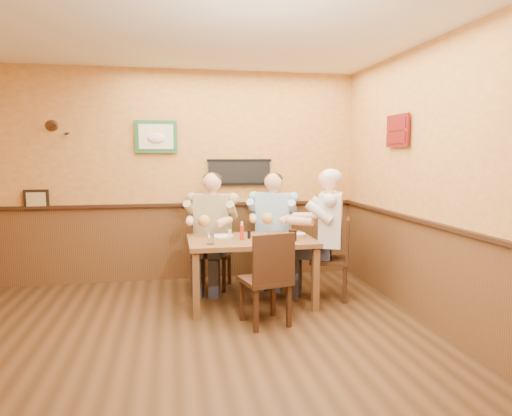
{
  "coord_description": "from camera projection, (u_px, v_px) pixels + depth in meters",
  "views": [
    {
      "loc": [
        -0.02,
        -3.69,
        1.69
      ],
      "look_at": [
        0.9,
        1.24,
        1.1
      ],
      "focal_mm": 32.0,
      "sensor_mm": 36.0,
      "label": 1
    }
  ],
  "objects": [
    {
      "name": "room",
      "position": [
        190.0,
        155.0,
        3.79
      ],
      "size": [
        5.02,
        5.03,
        2.81
      ],
      "color": "#34200F",
      "rests_on": "ground"
    },
    {
      "name": "dining_table",
      "position": [
        251.0,
        246.0,
        5.14
      ],
      "size": [
        1.4,
        0.9,
        0.75
      ],
      "color": "brown",
      "rests_on": "ground"
    },
    {
      "name": "chair_back_left",
      "position": [
        213.0,
        252.0,
        5.77
      ],
      "size": [
        0.54,
        0.54,
        0.92
      ],
      "primitive_type": null,
      "rotation": [
        0.0,
        0.0,
        -0.32
      ],
      "color": "#351E11",
      "rests_on": "ground"
    },
    {
      "name": "chair_back_right",
      "position": [
        273.0,
        248.0,
        6.01
      ],
      "size": [
        0.55,
        0.55,
        0.92
      ],
      "primitive_type": null,
      "rotation": [
        0.0,
        0.0,
        -0.38
      ],
      "color": "#351E11",
      "rests_on": "ground"
    },
    {
      "name": "chair_right_end",
      "position": [
        330.0,
        258.0,
        5.37
      ],
      "size": [
        0.58,
        0.58,
        0.96
      ],
      "primitive_type": null,
      "rotation": [
        0.0,
        0.0,
        -1.97
      ],
      "color": "#351E11",
      "rests_on": "ground"
    },
    {
      "name": "chair_near_side",
      "position": [
        265.0,
        278.0,
        4.52
      ],
      "size": [
        0.52,
        0.52,
        0.94
      ],
      "primitive_type": null,
      "rotation": [
        0.0,
        0.0,
        3.37
      ],
      "color": "#351E11",
      "rests_on": "ground"
    },
    {
      "name": "diner_tan_shirt",
      "position": [
        213.0,
        237.0,
        5.74
      ],
      "size": [
        0.77,
        0.77,
        1.32
      ],
      "primitive_type": null,
      "rotation": [
        0.0,
        0.0,
        -0.32
      ],
      "color": "tan",
      "rests_on": "ground"
    },
    {
      "name": "diner_blue_polo",
      "position": [
        273.0,
        234.0,
        5.99
      ],
      "size": [
        0.79,
        0.79,
        1.31
      ],
      "primitive_type": null,
      "rotation": [
        0.0,
        0.0,
        -0.38
      ],
      "color": "#91B7DA",
      "rests_on": "ground"
    },
    {
      "name": "diner_white_elder",
      "position": [
        330.0,
        241.0,
        5.35
      ],
      "size": [
        0.83,
        0.83,
        1.37
      ],
      "primitive_type": null,
      "rotation": [
        0.0,
        0.0,
        -1.97
      ],
      "color": "silver",
      "rests_on": "ground"
    },
    {
      "name": "water_glass_left",
      "position": [
        211.0,
        239.0,
        4.81
      ],
      "size": [
        0.08,
        0.08,
        0.12
      ],
      "primitive_type": "cylinder",
      "rotation": [
        0.0,
        0.0,
        -0.02
      ],
      "color": "silver",
      "rests_on": "dining_table"
    },
    {
      "name": "water_glass_mid",
      "position": [
        262.0,
        238.0,
        4.78
      ],
      "size": [
        0.1,
        0.1,
        0.13
      ],
      "primitive_type": "cylinder",
      "rotation": [
        0.0,
        0.0,
        0.23
      ],
      "color": "white",
      "rests_on": "dining_table"
    },
    {
      "name": "cola_tumbler",
      "position": [
        293.0,
        235.0,
        4.99
      ],
      "size": [
        0.11,
        0.11,
        0.12
      ],
      "primitive_type": "cylinder",
      "rotation": [
        0.0,
        0.0,
        -0.21
      ],
      "color": "black",
      "rests_on": "dining_table"
    },
    {
      "name": "hot_sauce_bottle",
      "position": [
        242.0,
        232.0,
        5.05
      ],
      "size": [
        0.05,
        0.05,
        0.18
      ],
      "primitive_type": "cylinder",
      "rotation": [
        0.0,
        0.0,
        0.07
      ],
      "color": "#B42D13",
      "rests_on": "dining_table"
    },
    {
      "name": "salt_shaker",
      "position": [
        230.0,
        234.0,
        5.13
      ],
      "size": [
        0.04,
        0.04,
        0.1
      ],
      "primitive_type": "cylinder",
      "rotation": [
        0.0,
        0.0,
        0.1
      ],
      "color": "silver",
      "rests_on": "dining_table"
    },
    {
      "name": "pepper_shaker",
      "position": [
        249.0,
        234.0,
        5.12
      ],
      "size": [
        0.05,
        0.05,
        0.09
      ],
      "primitive_type": "cylinder",
      "rotation": [
        0.0,
        0.0,
        -0.36
      ],
      "color": "black",
      "rests_on": "dining_table"
    },
    {
      "name": "plate_far_left",
      "position": [
        222.0,
        236.0,
        5.23
      ],
      "size": [
        0.28,
        0.28,
        0.02
      ],
      "primitive_type": "cylinder",
      "rotation": [
        0.0,
        0.0,
        0.13
      ],
      "color": "white",
      "rests_on": "dining_table"
    },
    {
      "name": "plate_far_right",
      "position": [
        296.0,
        234.0,
        5.38
      ],
      "size": [
        0.26,
        0.26,
        0.02
      ],
      "primitive_type": "cylinder",
      "rotation": [
        0.0,
        0.0,
        0.14
      ],
      "color": "white",
      "rests_on": "dining_table"
    }
  ]
}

